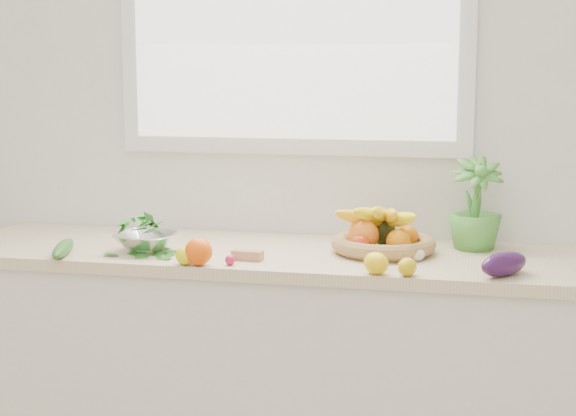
% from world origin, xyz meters
% --- Properties ---
extents(back_wall, '(4.50, 0.02, 2.70)m').
position_xyz_m(back_wall, '(0.00, 2.25, 1.35)').
color(back_wall, white).
rests_on(back_wall, ground).
extents(counter_cabinet, '(2.20, 0.58, 0.86)m').
position_xyz_m(counter_cabinet, '(0.00, 1.95, 0.43)').
color(counter_cabinet, silver).
rests_on(counter_cabinet, ground).
extents(countertop, '(2.24, 0.62, 0.04)m').
position_xyz_m(countertop, '(0.00, 1.95, 0.88)').
color(countertop, beige).
rests_on(countertop, counter_cabinet).
extents(window_frame, '(1.30, 0.03, 1.10)m').
position_xyz_m(window_frame, '(0.00, 2.23, 1.75)').
color(window_frame, white).
rests_on(window_frame, back_wall).
extents(window_pane, '(1.18, 0.01, 0.98)m').
position_xyz_m(window_pane, '(0.00, 2.21, 1.75)').
color(window_pane, white).
rests_on(window_pane, window_frame).
extents(orange_loose, '(0.10, 0.10, 0.09)m').
position_xyz_m(orange_loose, '(-0.18, 1.67, 0.94)').
color(orange_loose, '#FF5808').
rests_on(orange_loose, countertop).
extents(lemon_a, '(0.08, 0.09, 0.06)m').
position_xyz_m(lemon_a, '(-0.23, 1.67, 0.93)').
color(lemon_a, yellow).
rests_on(lemon_a, countertop).
extents(lemon_b, '(0.07, 0.08, 0.06)m').
position_xyz_m(lemon_b, '(0.47, 1.67, 0.93)').
color(lemon_b, gold).
rests_on(lemon_b, countertop).
extents(lemon_c, '(0.11, 0.11, 0.07)m').
position_xyz_m(lemon_c, '(0.38, 1.67, 0.93)').
color(lemon_c, yellow).
rests_on(lemon_c, countertop).
extents(apple, '(0.08, 0.08, 0.08)m').
position_xyz_m(apple, '(0.30, 1.89, 0.94)').
color(apple, '#B9310E').
rests_on(apple, countertop).
extents(ginger, '(0.10, 0.05, 0.03)m').
position_xyz_m(ginger, '(-0.05, 1.78, 0.92)').
color(ginger, tan).
rests_on(ginger, countertop).
extents(garlic_a, '(0.06, 0.06, 0.04)m').
position_xyz_m(garlic_a, '(0.27, 1.90, 0.92)').
color(garlic_a, white).
rests_on(garlic_a, countertop).
extents(garlic_b, '(0.07, 0.07, 0.04)m').
position_xyz_m(garlic_b, '(0.49, 1.88, 0.92)').
color(garlic_b, white).
rests_on(garlic_b, countertop).
extents(garlic_c, '(0.07, 0.07, 0.05)m').
position_xyz_m(garlic_c, '(0.78, 1.81, 0.92)').
color(garlic_c, white).
rests_on(garlic_c, countertop).
extents(eggplant, '(0.18, 0.19, 0.08)m').
position_xyz_m(eggplant, '(0.76, 1.73, 0.94)').
color(eggplant, '#30103E').
rests_on(eggplant, countertop).
extents(cucumber, '(0.11, 0.26, 0.05)m').
position_xyz_m(cucumber, '(-0.67, 1.71, 0.92)').
color(cucumber, '#245619').
rests_on(cucumber, countertop).
extents(radish, '(0.04, 0.04, 0.03)m').
position_xyz_m(radish, '(-0.09, 1.70, 0.92)').
color(radish, '#BE1749').
rests_on(radish, countertop).
extents(potted_herb, '(0.22, 0.22, 0.33)m').
position_xyz_m(potted_herb, '(0.66, 2.11, 1.05)').
color(potted_herb, '#4A9636').
rests_on(potted_herb, countertop).
extents(fruit_basket, '(0.39, 0.39, 0.18)m').
position_xyz_m(fruit_basket, '(0.36, 1.98, 0.95)').
color(fruit_basket, tan).
rests_on(fruit_basket, countertop).
extents(colander_with_spinach, '(0.22, 0.22, 0.11)m').
position_xyz_m(colander_with_spinach, '(-0.42, 1.83, 0.96)').
color(colander_with_spinach, silver).
rests_on(colander_with_spinach, countertop).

